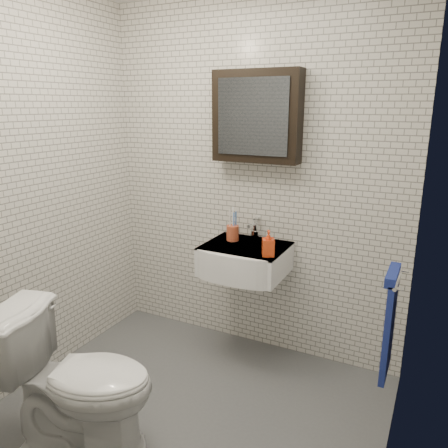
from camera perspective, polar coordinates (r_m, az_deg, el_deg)
name	(u,v)px	position (r m, az deg, el deg)	size (l,w,h in m)	color
ground	(182,418)	(2.81, -5.51, -23.87)	(2.20, 2.00, 0.01)	#53565B
room_shell	(174,169)	(2.20, -6.49, 7.10)	(2.22, 2.02, 2.51)	silver
washbasin	(243,260)	(2.98, 2.49, -4.71)	(0.55, 0.50, 0.20)	white
faucet	(255,230)	(3.10, 4.03, -0.79)	(0.06, 0.20, 0.15)	silver
mirror_cabinet	(257,117)	(2.98, 4.29, 13.81)	(0.60, 0.15, 0.60)	black
towel_rail	(390,320)	(2.42, 20.85, -11.58)	(0.09, 0.30, 0.58)	silver
toothbrush_cup	(233,232)	(3.07, 1.14, -1.07)	(0.10, 0.10, 0.24)	#AE482B
soap_bottle	(268,243)	(2.77, 5.81, -2.52)	(0.07, 0.08, 0.17)	orange
toilet	(78,380)	(2.51, -18.48, -18.80)	(0.45, 0.79, 0.80)	white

